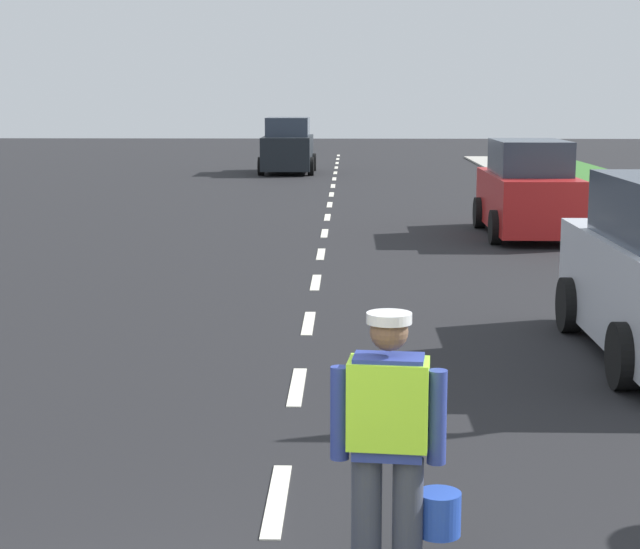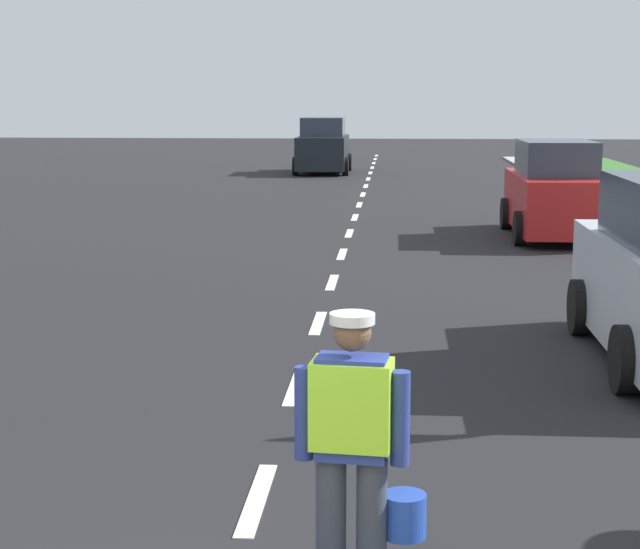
# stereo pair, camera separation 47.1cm
# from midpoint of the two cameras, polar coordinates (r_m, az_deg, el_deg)

# --- Properties ---
(ground_plane) EXTENTS (96.00, 96.00, 0.00)m
(ground_plane) POSITION_cam_midpoint_polar(r_m,az_deg,el_deg) (25.67, 2.45, 3.16)
(ground_plane) COLOR black
(lane_center_line) EXTENTS (0.14, 46.40, 0.01)m
(lane_center_line) POSITION_cam_midpoint_polar(r_m,az_deg,el_deg) (29.85, 2.69, 4.07)
(lane_center_line) COLOR silver
(lane_center_line) RESTS_ON ground
(road_worker) EXTENTS (0.77, 0.36, 1.67)m
(road_worker) POSITION_cam_midpoint_polar(r_m,az_deg,el_deg) (6.15, 4.17, -8.87)
(road_worker) COLOR #383D4C
(road_worker) RESTS_ON ground
(car_parked_far) EXTENTS (1.87, 4.24, 1.99)m
(car_parked_far) POSITION_cam_midpoint_polar(r_m,az_deg,el_deg) (22.30, 13.14, 4.33)
(car_parked_far) COLOR red
(car_parked_far) RESTS_ON ground
(car_oncoming_third) EXTENTS (2.06, 4.15, 2.10)m
(car_oncoming_third) POSITION_cam_midpoint_polar(r_m,az_deg,el_deg) (40.30, 0.50, 6.90)
(car_oncoming_third) COLOR black
(car_oncoming_third) RESTS_ON ground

